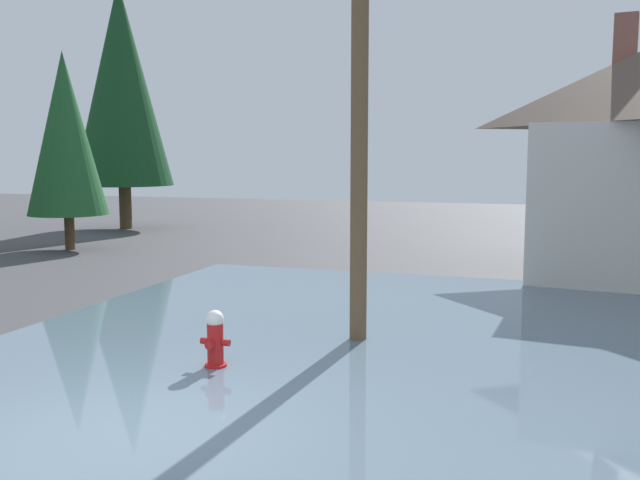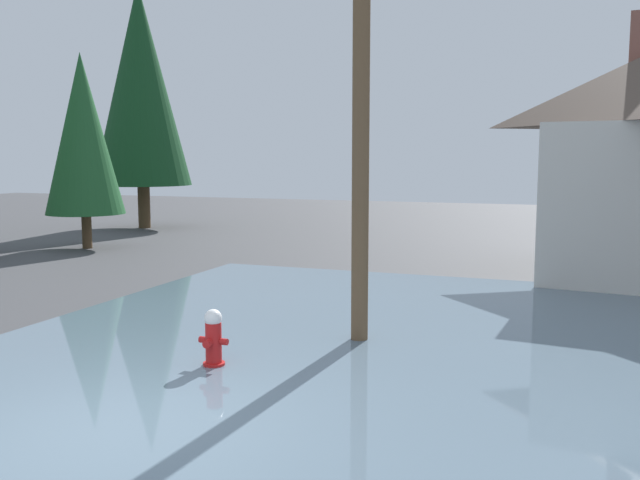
{
  "view_description": "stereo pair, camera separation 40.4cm",
  "coord_description": "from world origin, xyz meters",
  "px_view_note": "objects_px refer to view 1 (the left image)",
  "views": [
    {
      "loc": [
        4.22,
        -6.31,
        3.09
      ],
      "look_at": [
        0.93,
        3.8,
        1.8
      ],
      "focal_mm": 38.78,
      "sensor_mm": 36.0,
      "label": 1
    },
    {
      "loc": [
        4.61,
        -6.17,
        3.09
      ],
      "look_at": [
        0.93,
        3.8,
        1.8
      ],
      "focal_mm": 38.78,
      "sensor_mm": 36.0,
      "label": 2
    }
  ],
  "objects_px": {
    "pine_tree_short_left": "(121,85)",
    "fire_hydrant": "(215,341)",
    "utility_pole": "(360,58)",
    "pine_tree_mid_left": "(65,134)"
  },
  "relations": [
    {
      "from": "pine_tree_short_left",
      "to": "fire_hydrant",
      "type": "bearing_deg",
      "value": -52.93
    },
    {
      "from": "fire_hydrant",
      "to": "utility_pole",
      "type": "xyz_separation_m",
      "value": [
        1.57,
        2.11,
        4.2
      ]
    },
    {
      "from": "fire_hydrant",
      "to": "utility_pole",
      "type": "relative_size",
      "value": 0.1
    },
    {
      "from": "fire_hydrant",
      "to": "utility_pole",
      "type": "height_order",
      "value": "utility_pole"
    },
    {
      "from": "fire_hydrant",
      "to": "pine_tree_short_left",
      "type": "xyz_separation_m",
      "value": [
        -12.63,
        16.71,
        5.62
      ]
    },
    {
      "from": "pine_tree_mid_left",
      "to": "pine_tree_short_left",
      "type": "height_order",
      "value": "pine_tree_short_left"
    },
    {
      "from": "utility_pole",
      "to": "fire_hydrant",
      "type": "bearing_deg",
      "value": -126.57
    },
    {
      "from": "pine_tree_short_left",
      "to": "pine_tree_mid_left",
      "type": "bearing_deg",
      "value": -71.89
    },
    {
      "from": "utility_pole",
      "to": "pine_tree_short_left",
      "type": "height_order",
      "value": "pine_tree_short_left"
    },
    {
      "from": "pine_tree_mid_left",
      "to": "pine_tree_short_left",
      "type": "distance_m",
      "value": 7.06
    }
  ]
}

